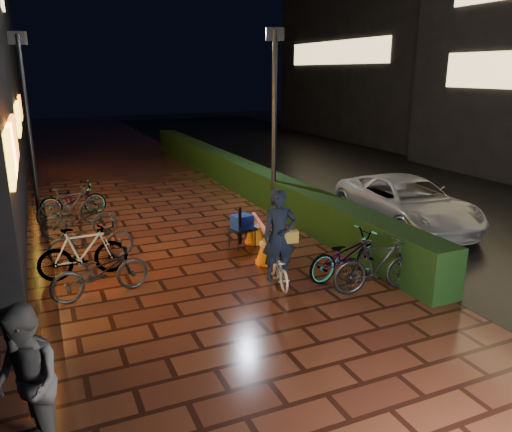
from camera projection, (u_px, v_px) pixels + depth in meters
name	position (u px, v px, depth m)	size (l,w,h in m)	color
ground	(232.00, 292.00, 9.28)	(80.00, 80.00, 0.00)	#381911
asphalt_road	(424.00, 191.00, 17.16)	(11.00, 60.00, 0.01)	black
hedge	(237.00, 174.00, 17.45)	(0.70, 20.00, 1.00)	black
bystander_person	(26.00, 385.00, 5.11)	(0.85, 0.66, 1.74)	#505052
van	(407.00, 202.00, 13.13)	(2.12, 4.59, 1.28)	#B1B1B6
far_buildings	(508.00, 13.00, 22.59)	(9.08, 31.00, 14.00)	black
lamp_post_hedge	(274.00, 116.00, 13.54)	(0.48, 0.23, 5.06)	black
lamp_post_sf	(28.00, 119.00, 13.40)	(0.47, 0.14, 4.95)	black
cyclist	(278.00, 250.00, 9.44)	(0.72, 1.38, 1.89)	silver
traffic_barrier	(260.00, 237.00, 11.25)	(0.78, 1.81, 0.73)	orange
cart_assembly	(242.00, 224.00, 11.53)	(0.67, 0.71, 1.11)	black
parked_bikes_storefront	(82.00, 228.00, 11.51)	(2.01, 6.52, 1.04)	black
parked_bikes_hedge	(360.00, 260.00, 9.54)	(1.97, 1.59, 1.04)	black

